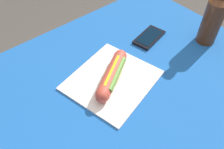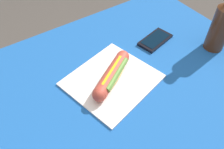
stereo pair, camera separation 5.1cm
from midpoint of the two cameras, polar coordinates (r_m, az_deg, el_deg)
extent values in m
cylinder|color=brown|center=(1.38, 5.79, 2.79)|extent=(0.07, 0.07, 0.72)
cylinder|color=brown|center=(1.18, -25.99, -16.30)|extent=(0.07, 0.07, 0.72)
cylinder|color=brown|center=(1.22, 24.80, -11.90)|extent=(0.07, 0.07, 0.72)
cube|color=brown|center=(0.77, 0.25, -2.91)|extent=(0.99, 0.72, 0.03)
cube|color=#19519E|center=(0.76, 0.25, -2.10)|extent=(1.05, 0.78, 0.00)
cube|color=silver|center=(0.76, -1.92, -1.44)|extent=(0.32, 0.30, 0.01)
ellipsoid|color=#E5BC75|center=(0.74, -1.96, -0.26)|extent=(0.17, 0.13, 0.04)
cylinder|color=#B24233|center=(0.74, -1.97, -0.01)|extent=(0.18, 0.13, 0.04)
sphere|color=#B24233|center=(0.69, -4.56, -5.28)|extent=(0.04, 0.04, 0.04)
sphere|color=#B24233|center=(0.80, 0.26, 4.52)|extent=(0.04, 0.04, 0.04)
cube|color=yellow|center=(0.72, -2.01, 1.05)|extent=(0.12, 0.08, 0.00)
cylinder|color=#568433|center=(0.73, -0.81, 0.10)|extent=(0.13, 0.09, 0.02)
cube|color=black|center=(0.92, 7.59, 9.04)|extent=(0.15, 0.10, 0.01)
cube|color=black|center=(0.92, 7.63, 9.32)|extent=(0.12, 0.08, 0.00)
cylinder|color=#4C2814|center=(0.92, 21.89, 11.75)|extent=(0.07, 0.07, 0.17)
camera|label=1|loc=(0.03, -91.97, -2.19)|focal=37.03mm
camera|label=2|loc=(0.03, 88.03, 2.19)|focal=37.03mm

